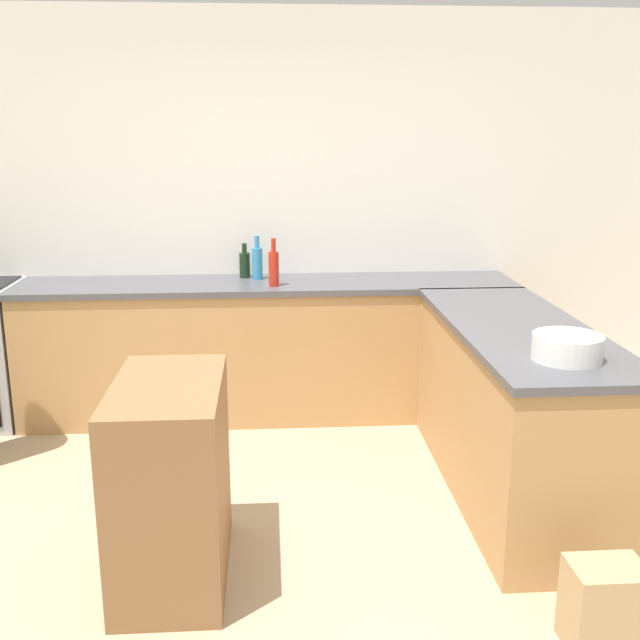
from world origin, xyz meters
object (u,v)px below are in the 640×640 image
island_table (171,481)px  wine_bottle_dark (245,264)px  mixing_bowl (567,347)px  paper_bag (605,607)px  dish_soap_bottle (257,262)px  hot_sauce_bottle (274,267)px

island_table → wine_bottle_dark: size_ratio=3.78×
island_table → mixing_bowl: 1.82m
mixing_bowl → paper_bag: 1.07m
island_table → paper_bag: (1.67, -0.61, -0.27)m
mixing_bowl → paper_bag: size_ratio=0.89×
paper_bag → mixing_bowl: bearing=84.8°
mixing_bowl → dish_soap_bottle: (-1.38, 1.92, 0.06)m
island_table → wine_bottle_dark: (0.27, 2.08, 0.58)m
wine_bottle_dark → hot_sauce_bottle: (0.20, -0.30, 0.03)m
mixing_bowl → dish_soap_bottle: 2.37m
mixing_bowl → hot_sauce_bottle: 2.12m
mixing_bowl → dish_soap_bottle: dish_soap_bottle is taller
paper_bag → dish_soap_bottle: bearing=116.7°
island_table → paper_bag: 1.80m
dish_soap_bottle → island_table: bearing=-100.1°
hot_sauce_bottle → mixing_bowl: bearing=-53.1°
wine_bottle_dark → paper_bag: 3.15m
wine_bottle_dark → island_table: bearing=-97.4°
dish_soap_bottle → hot_sauce_bottle: (0.11, -0.23, 0.01)m
island_table → hot_sauce_bottle: (0.47, 1.78, 0.61)m
hot_sauce_bottle → dish_soap_bottle: bearing=115.0°
island_table → mixing_bowl: mixing_bowl is taller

